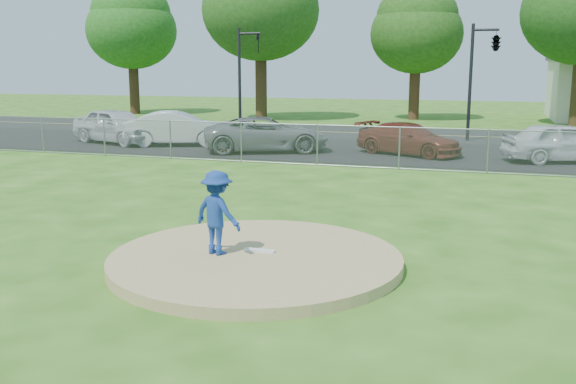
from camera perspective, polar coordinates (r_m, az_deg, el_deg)
name	(u,v)px	position (r m, az deg, el deg)	size (l,w,h in m)	color
ground	(360,177)	(21.37, 6.42, 1.33)	(120.00, 120.00, 0.00)	#295913
pitchers_mound	(256,260)	(11.93, -2.89, -6.03)	(5.40, 5.40, 0.20)	tan
pitching_rubber	(259,250)	(12.07, -2.56, -5.22)	(0.60, 0.15, 0.04)	white
chain_link_fence	(371,147)	(23.21, 7.42, 3.96)	(40.00, 0.06, 1.50)	gray
parking_lot	(390,152)	(27.71, 9.01, 3.52)	(50.00, 8.00, 0.01)	black
street	(411,134)	(35.10, 10.84, 5.05)	(60.00, 7.00, 0.01)	black
tree_far_left	(131,19)	(50.94, -13.78, 14.72)	(6.72, 6.72, 10.74)	#341F13
tree_center	(417,22)	(45.05, 11.39, 14.57)	(6.16, 6.16, 9.84)	#3B2215
traffic_signal_left	(244,71)	(35.08, -3.97, 10.71)	(1.28, 0.20, 5.60)	black
traffic_signal_center	(493,45)	(32.70, 17.80, 12.38)	(1.42, 2.48, 5.60)	black
pitcher	(217,213)	(11.82, -6.31, -1.83)	(1.01, 0.58, 1.56)	navy
traffic_cone	(225,142)	(27.74, -5.59, 4.42)	(0.39, 0.39, 0.77)	#FC4E0D
parked_car_silver	(117,126)	(31.51, -14.97, 5.72)	(1.96, 4.87, 1.66)	silver
parked_car_white	(178,128)	(30.05, -9.78, 5.59)	(1.65, 4.74, 1.56)	silver
parked_car_gray	(266,134)	(27.52, -1.95, 5.16)	(2.45, 5.31, 1.48)	slate
parked_car_darkred	(409,139)	(26.99, 10.70, 4.66)	(1.82, 4.47, 1.30)	maroon
parked_car_pearl	(563,142)	(26.57, 23.24, 4.09)	(1.78, 4.44, 1.51)	silver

